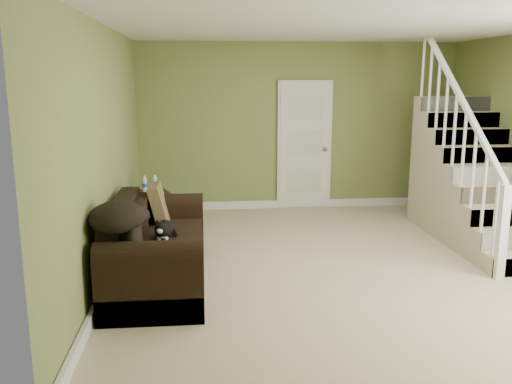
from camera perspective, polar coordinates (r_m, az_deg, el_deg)
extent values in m
cube|color=tan|center=(6.25, 8.65, -7.44)|extent=(5.00, 5.50, 0.01)
cube|color=white|center=(5.92, 9.47, 17.04)|extent=(5.00, 5.50, 0.01)
cube|color=olive|center=(8.62, 4.44, 6.87)|extent=(5.00, 0.04, 2.60)
cube|color=olive|center=(3.40, 20.69, -1.78)|extent=(5.00, 0.04, 2.60)
cube|color=olive|center=(5.84, -15.50, 4.05)|extent=(0.04, 5.50, 2.60)
cube|color=white|center=(8.79, 4.35, -1.22)|extent=(5.00, 0.04, 0.12)
cube|color=white|center=(6.12, -14.57, -7.51)|extent=(0.04, 5.50, 0.12)
cube|color=white|center=(8.63, 5.11, 4.93)|extent=(0.86, 0.05, 2.02)
cube|color=white|center=(8.61, 5.13, 4.85)|extent=(0.78, 0.04, 1.96)
sphere|color=olive|center=(8.64, 7.27, 4.49)|extent=(0.07, 0.07, 0.07)
cylinder|color=white|center=(6.22, 23.90, -2.19)|extent=(0.04, 0.04, 0.90)
cylinder|color=white|center=(6.41, 22.89, 0.12)|extent=(0.04, 0.04, 0.90)
cube|color=tan|center=(6.98, 24.74, -3.77)|extent=(1.00, 0.27, 0.60)
cylinder|color=white|center=(6.61, 21.93, 2.30)|extent=(0.04, 0.04, 0.90)
cube|color=tan|center=(7.18, 23.74, -2.44)|extent=(1.00, 0.27, 0.80)
cylinder|color=white|center=(6.82, 21.03, 4.34)|extent=(0.04, 0.04, 0.90)
cube|color=tan|center=(7.39, 22.80, -1.18)|extent=(1.00, 0.27, 1.00)
cylinder|color=white|center=(7.04, 20.18, 6.26)|extent=(0.04, 0.04, 0.90)
cube|color=tan|center=(7.60, 21.91, 0.01)|extent=(1.00, 0.27, 1.20)
cylinder|color=white|center=(7.27, 19.37, 8.06)|extent=(0.04, 0.04, 0.90)
cube|color=tan|center=(7.82, 21.06, 1.14)|extent=(1.00, 0.27, 1.40)
cylinder|color=white|center=(7.51, 18.61, 9.75)|extent=(0.04, 0.04, 0.90)
cube|color=tan|center=(8.04, 20.27, 2.20)|extent=(1.00, 0.27, 1.60)
cylinder|color=white|center=(7.75, 17.89, 11.33)|extent=(0.04, 0.04, 0.90)
cube|color=tan|center=(8.26, 19.51, 3.21)|extent=(1.00, 0.27, 1.80)
cylinder|color=white|center=(8.00, 17.21, 12.81)|extent=(0.04, 0.04, 0.90)
cube|color=white|center=(6.13, 24.49, -3.90)|extent=(0.09, 0.09, 1.00)
cube|color=white|center=(7.01, 20.44, 9.92)|extent=(0.06, 2.46, 1.84)
cube|color=black|center=(5.71, -10.13, -8.08)|extent=(0.92, 2.12, 0.24)
cube|color=black|center=(5.63, -9.24, -5.91)|extent=(0.69, 1.60, 0.21)
cube|color=black|center=(4.78, -11.07, -9.92)|extent=(0.92, 0.24, 0.60)
cube|color=black|center=(6.55, -9.57, -3.80)|extent=(0.92, 0.24, 0.60)
cylinder|color=black|center=(4.68, -11.22, -6.52)|extent=(0.92, 0.24, 0.24)
cylinder|color=black|center=(6.48, -9.66, -1.26)|extent=(0.92, 0.24, 0.24)
cube|color=black|center=(5.63, -13.96, -4.13)|extent=(0.19, 1.64, 0.61)
cube|color=black|center=(5.59, -12.49, -3.35)|extent=(0.13, 1.58, 0.34)
cube|color=black|center=(7.60, -10.95, -1.90)|extent=(0.57, 0.57, 0.53)
cylinder|color=white|center=(7.48, -11.64, 0.72)|extent=(0.06, 0.06, 0.20)
cylinder|color=#3047BD|center=(7.48, -11.64, 0.72)|extent=(0.07, 0.07, 0.05)
cylinder|color=white|center=(7.46, -11.68, 1.59)|extent=(0.03, 0.03, 0.03)
cylinder|color=white|center=(7.50, -10.60, 0.79)|extent=(0.06, 0.06, 0.20)
cylinder|color=#3047BD|center=(7.50, -10.60, 0.79)|extent=(0.07, 0.07, 0.05)
cylinder|color=white|center=(7.48, -10.63, 1.66)|extent=(0.03, 0.03, 0.03)
ellipsoid|color=black|center=(5.64, -9.65, -3.85)|extent=(0.23, 0.35, 0.18)
ellipsoid|color=white|center=(5.57, -9.69, -4.38)|extent=(0.12, 0.15, 0.09)
sphere|color=black|center=(5.45, -9.79, -3.71)|extent=(0.13, 0.13, 0.12)
ellipsoid|color=white|center=(5.41, -9.82, -4.06)|extent=(0.07, 0.06, 0.06)
cone|color=black|center=(5.45, -10.16, -3.05)|extent=(0.05, 0.05, 0.05)
cone|color=black|center=(5.45, -9.46, -3.04)|extent=(0.05, 0.05, 0.05)
cylinder|color=black|center=(5.77, -8.66, -4.14)|extent=(0.07, 0.25, 0.03)
ellipsoid|color=yellow|center=(5.30, -8.74, -5.53)|extent=(0.10, 0.19, 0.05)
cube|color=#503320|center=(6.26, -10.13, -1.39)|extent=(0.24, 0.49, 0.50)
ellipsoid|color=black|center=(4.89, -14.42, -2.55)|extent=(0.62, 0.73, 0.26)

